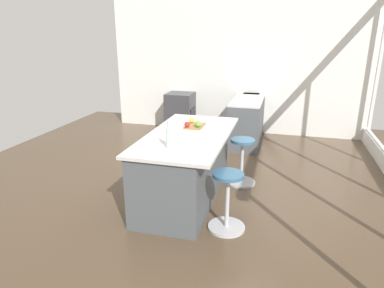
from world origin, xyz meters
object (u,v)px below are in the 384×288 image
Objects in this scene: kitchen_island at (185,166)px; apple_yellow at (192,120)px; oven_range at (180,112)px; water_bottle at (169,138)px; apple_green at (198,124)px; apple_red at (187,125)px; stool_by_window at (242,163)px; stool_middle at (227,203)px; cutting_board at (195,126)px.

kitchen_island is 0.71m from apple_yellow.
kitchen_island is at bearing 18.18° from oven_range.
apple_green is at bearing 172.29° from water_bottle.
water_bottle is at bearing 1.51° from apple_red.
stool_by_window is at bearing 133.30° from kitchen_island.
kitchen_island is 26.35× the size of apple_yellow.
kitchen_island reaches higher than stool_middle.
apple_green reaches higher than stool_by_window.
stool_middle is at bearing 32.86° from apple_yellow.
oven_range is at bearing -159.59° from apple_yellow.
stool_middle is 1.37m from cutting_board.
apple_red is at bearing -140.53° from stool_middle.
stool_by_window is 1.62m from water_bottle.
kitchen_island is at bearing 9.34° from apple_red.
stool_middle is 1.51m from apple_yellow.
cutting_board reaches higher than oven_range.
kitchen_island is 6.68× the size of water_bottle.
oven_range is 1.26× the size of stool_by_window.
apple_green is 0.29× the size of water_bottle.
stool_middle is at bearing 39.47° from apple_red.
apple_yellow is (-0.25, 0.00, 0.00)m from apple_red.
apple_yellow is at bearing -143.67° from apple_green.
kitchen_island reaches higher than oven_range.
kitchen_island is 2.96× the size of stool_by_window.
stool_by_window is 1.07m from apple_red.
stool_by_window is at bearing 103.40° from apple_yellow.
water_bottle is (0.98, -0.06, 0.11)m from cutting_board.
stool_middle is at bearing 86.03° from water_bottle.
stool_by_window is 1.00× the size of stool_middle.
stool_by_window is at bearing 121.93° from apple_green.
water_bottle is at bearing -29.45° from stool_by_window.
oven_range is 2.98m from apple_yellow.
stool_by_window is 2.26× the size of water_bottle.
apple_green is at bearing 38.16° from cutting_board.
apple_yellow is (2.75, 1.02, 0.55)m from oven_range.
water_bottle is (0.61, -0.02, 0.58)m from kitchen_island.
water_bottle reaches higher than apple_yellow.
apple_yellow reaches higher than oven_range.
cutting_board is 0.99m from water_bottle.
water_bottle is at bearing -7.71° from apple_green.
cutting_board is 1.15× the size of water_bottle.
cutting_board is 4.66× the size of apple_red.
stool_by_window is (2.57, 1.76, -0.11)m from oven_range.
cutting_board reaches higher than stool_middle.
kitchen_island is 27.01× the size of apple_red.
water_bottle reaches higher than stool_middle.
apple_red is (0.42, -0.74, 0.66)m from stool_by_window.
stool_by_window is at bearing 113.60° from cutting_board.
stool_by_window is 9.14× the size of apple_red.
stool_middle is at bearing 32.11° from apple_green.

